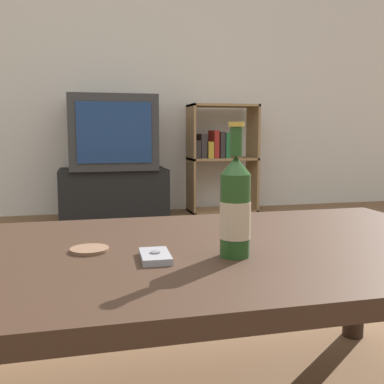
# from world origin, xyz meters

# --- Properties ---
(back_wall) EXTENTS (8.00, 0.05, 2.60)m
(back_wall) POSITION_xyz_m (0.00, 3.02, 1.30)
(back_wall) COLOR beige
(back_wall) RESTS_ON ground_plane
(coffee_table) EXTENTS (1.34, 0.78, 0.44)m
(coffee_table) POSITION_xyz_m (0.00, 0.00, 0.39)
(coffee_table) COLOR #332116
(coffee_table) RESTS_ON ground_plane
(tv_stand) EXTENTS (0.85, 0.47, 0.41)m
(tv_stand) POSITION_xyz_m (-0.06, 2.71, 0.20)
(tv_stand) COLOR black
(tv_stand) RESTS_ON ground_plane
(television) EXTENTS (0.68, 0.56, 0.58)m
(television) POSITION_xyz_m (-0.06, 2.71, 0.70)
(television) COLOR #2D2D2D
(television) RESTS_ON tv_stand
(bookshelf) EXTENTS (0.59, 0.30, 0.94)m
(bookshelf) POSITION_xyz_m (0.87, 2.81, 0.51)
(bookshelf) COLOR #99754C
(bookshelf) RESTS_ON ground_plane
(beer_bottle) EXTENTS (0.07, 0.07, 0.28)m
(beer_bottle) POSITION_xyz_m (0.02, -0.10, 0.55)
(beer_bottle) COLOR #1E4219
(beer_bottle) RESTS_ON coffee_table
(cell_phone) EXTENTS (0.06, 0.11, 0.02)m
(cell_phone) POSITION_xyz_m (-0.15, -0.09, 0.45)
(cell_phone) COLOR gray
(cell_phone) RESTS_ON coffee_table
(coaster) EXTENTS (0.09, 0.09, 0.01)m
(coaster) POSITION_xyz_m (-0.28, 0.01, 0.44)
(coaster) COLOR brown
(coaster) RESTS_ON coffee_table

